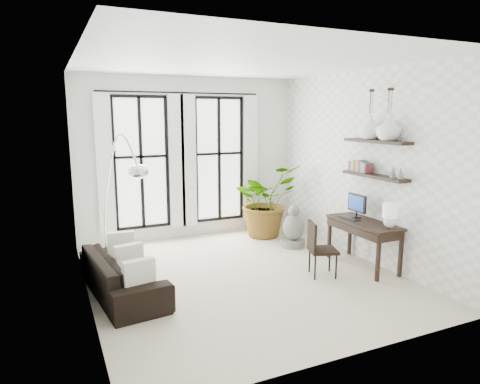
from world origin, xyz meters
TOP-DOWN VIEW (x-y plane):
  - floor at (0.00, 0.00)m, footprint 5.00×5.00m
  - ceiling at (0.00, 0.00)m, footprint 5.00×5.00m
  - wall_left at (-2.25, 0.00)m, footprint 0.00×5.00m
  - wall_right at (2.25, 0.00)m, footprint 0.00×5.00m
  - wall_back at (0.00, 2.50)m, footprint 4.50×0.00m
  - windows at (-0.20, 2.43)m, footprint 3.26×0.13m
  - wall_shelves at (2.11, -0.42)m, footprint 0.25×1.30m
  - sofa at (-1.80, 0.08)m, footprint 0.99×2.04m
  - throw_pillows at (-1.70, 0.08)m, footprint 0.40×1.52m
  - plant at (1.37, 1.86)m, footprint 1.59×1.47m
  - desk at (1.95, -0.51)m, footprint 0.55×1.30m
  - desk_chair at (1.06, -0.48)m, footprint 0.52×0.52m
  - arc_lamp at (-1.70, 0.55)m, footprint 0.71×1.15m
  - buddha at (1.50, 0.96)m, footprint 0.45×0.45m
  - vase_a at (2.11, -0.71)m, footprint 0.37×0.37m
  - vase_b at (2.11, -0.31)m, footprint 0.37×0.37m

SIDE VIEW (x-z plane):
  - floor at x=0.00m, z-range 0.00..0.00m
  - sofa at x=-1.80m, z-range 0.00..0.57m
  - buddha at x=1.50m, z-range -0.06..0.74m
  - desk_chair at x=1.06m, z-range 0.06..0.92m
  - throw_pillows at x=-1.70m, z-range 0.30..0.70m
  - desk at x=1.95m, z-range 0.14..1.30m
  - plant at x=1.37m, z-range 0.00..1.47m
  - windows at x=-0.20m, z-range 0.24..2.88m
  - wall_left at x=-2.25m, z-range -0.90..4.10m
  - wall_right at x=2.25m, z-range -0.90..4.10m
  - wall_back at x=0.00m, z-range -0.65..3.85m
  - arc_lamp at x=-1.70m, z-range 0.59..2.80m
  - wall_shelves at x=2.11m, z-range 1.43..2.03m
  - vase_a at x=2.11m, z-range 2.07..2.46m
  - vase_b at x=2.11m, z-range 2.07..2.46m
  - ceiling at x=0.00m, z-range 3.20..3.20m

